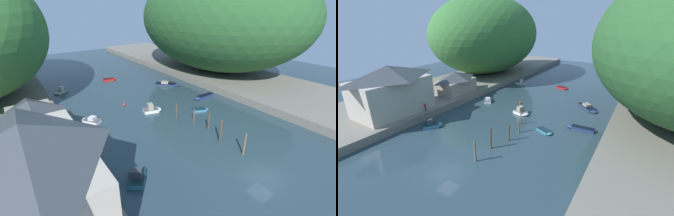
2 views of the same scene
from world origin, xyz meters
TOP-DOWN VIEW (x-y plane):
  - water_surface at (0.00, 30.00)m, footprint 130.00×130.00m
  - left_bank at (-27.11, 30.00)m, footprint 22.00×120.00m
  - hillside_left at (-28.21, 47.67)m, footprint 31.09×43.52m
  - waterfront_building at (-22.03, 7.24)m, footprint 9.45×14.70m
  - boathouse_shed at (-20.56, 23.61)m, footprint 6.40×10.09m
  - boat_navy_launch at (0.18, 46.72)m, footprint 3.79×2.46m
  - boat_far_upstream at (-12.43, 8.49)m, footprint 3.67×3.99m
  - boat_mid_channel at (10.52, 34.07)m, footprint 5.77×5.78m
  - boat_near_quay at (11.66, 22.34)m, footprint 5.17×1.41m
  - boat_yellow_tender at (6.69, 17.92)m, footprint 3.52×2.59m
  - boat_cabin_cruiser at (-12.16, 25.90)m, footprint 3.37×3.92m
  - boat_white_cruiser at (-13.08, 44.28)m, footprint 3.53×2.65m
  - boat_open_rowboat at (-1.08, 23.15)m, footprint 3.86×2.72m
  - mooring_post_nearest at (1.64, 4.23)m, footprint 0.28×0.28m
  - mooring_post_second at (1.44, 8.28)m, footprint 0.31×0.31m
  - mooring_post_middle at (2.61, 11.88)m, footprint 0.28×0.28m
  - mooring_post_fourth at (2.65, 15.43)m, footprint 0.28×0.28m
  - mooring_post_farthest at (1.24, 18.59)m, footprint 0.21×0.21m
  - channel_buoy_near at (-4.39, 28.62)m, footprint 0.51×0.51m
  - person_on_quay at (-17.01, 10.88)m, footprint 0.24×0.39m
  - person_by_boathouse at (-17.86, 10.68)m, footprint 0.31×0.42m

SIDE VIEW (x-z plane):
  - water_surface at x=0.00m, z-range 0.00..0.00m
  - boat_navy_launch at x=0.18m, z-range 0.00..0.47m
  - boat_yellow_tender at x=6.69m, z-range 0.00..0.50m
  - channel_buoy_near at x=-4.39m, z-range -0.08..0.68m
  - boat_mid_channel at x=10.52m, z-range -0.17..0.77m
  - boat_near_quay at x=11.66m, z-range 0.00..0.66m
  - boat_cabin_cruiser at x=-12.16m, z-range -0.20..0.90m
  - boat_white_cruiser at x=-13.08m, z-range -0.28..1.12m
  - boat_open_rowboat at x=-1.08m, z-range -0.33..1.32m
  - boat_far_upstream at x=-12.43m, z-range -0.36..1.44m
  - left_bank at x=-27.11m, z-range 0.00..1.51m
  - mooring_post_fourth at x=2.65m, z-range 0.01..2.45m
  - mooring_post_farthest at x=1.24m, z-range 0.01..2.78m
  - mooring_post_middle at x=2.61m, z-range 0.01..3.01m
  - mooring_post_nearest at x=1.64m, z-range 0.01..3.41m
  - mooring_post_second at x=1.44m, z-range 0.01..3.73m
  - person_on_quay at x=-17.01m, z-range 1.65..3.34m
  - person_by_boathouse at x=-17.86m, z-range 1.65..3.34m
  - boathouse_shed at x=-20.56m, z-range 1.61..6.97m
  - waterfront_building at x=-22.03m, z-range 1.66..11.19m
  - hillside_left at x=-28.21m, z-range 1.51..26.95m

